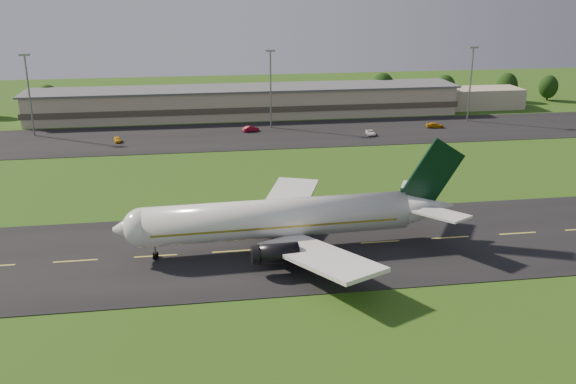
{
  "coord_description": "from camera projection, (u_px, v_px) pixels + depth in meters",
  "views": [
    {
      "loc": [
        -16.35,
        -85.37,
        37.4
      ],
      "look_at": [
        -1.71,
        8.0,
        6.0
      ],
      "focal_mm": 40.0,
      "sensor_mm": 36.0,
      "label": 1
    }
  ],
  "objects": [
    {
      "name": "light_mast_west",
      "position": [
        28.0,
        85.0,
        157.13
      ],
      "size": [
        2.4,
        1.2,
        20.35
      ],
      "color": "gray",
      "rests_on": "ground"
    },
    {
      "name": "light_mast_centre",
      "position": [
        271.0,
        80.0,
        165.95
      ],
      "size": [
        2.4,
        1.2,
        20.35
      ],
      "color": "gray",
      "rests_on": "ground"
    },
    {
      "name": "taxiway",
      "position": [
        308.0,
        247.0,
        94.22
      ],
      "size": [
        220.0,
        30.0,
        0.1
      ],
      "primitive_type": "cube",
      "color": "black",
      "rests_on": "ground"
    },
    {
      "name": "service_vehicle_d",
      "position": [
        435.0,
        125.0,
        169.38
      ],
      "size": [
        4.8,
        2.36,
        1.34
      ],
      "primitive_type": "imported",
      "rotation": [
        0.0,
        0.0,
        1.46
      ],
      "color": "#C1830B",
      "rests_on": "apron"
    },
    {
      "name": "tree_line",
      "position": [
        353.0,
        91.0,
        197.08
      ],
      "size": [
        196.29,
        9.02,
        10.29
      ],
      "color": "black",
      "rests_on": "ground"
    },
    {
      "name": "light_mast_east",
      "position": [
        471.0,
        75.0,
        174.04
      ],
      "size": [
        2.4,
        1.2,
        20.35
      ],
      "color": "gray",
      "rests_on": "ground"
    },
    {
      "name": "terminal",
      "position": [
        268.0,
        102.0,
        184.09
      ],
      "size": [
        145.0,
        16.0,
        8.4
      ],
      "color": "#B6A98B",
      "rests_on": "ground"
    },
    {
      "name": "airliner",
      "position": [
        283.0,
        219.0,
        92.26
      ],
      "size": [
        51.29,
        42.15,
        15.57
      ],
      "rotation": [
        0.0,
        0.0,
        0.04
      ],
      "color": "white",
      "rests_on": "ground"
    },
    {
      "name": "apron",
      "position": [
        255.0,
        135.0,
        161.72
      ],
      "size": [
        260.0,
        30.0,
        0.1
      ],
      "primitive_type": "cube",
      "color": "black",
      "rests_on": "ground"
    },
    {
      "name": "service_vehicle_b",
      "position": [
        251.0,
        129.0,
        165.21
      ],
      "size": [
        4.53,
        2.89,
        1.41
      ],
      "primitive_type": "imported",
      "rotation": [
        0.0,
        0.0,
        1.93
      ],
      "color": "maroon",
      "rests_on": "apron"
    },
    {
      "name": "service_vehicle_c",
      "position": [
        371.0,
        133.0,
        161.52
      ],
      "size": [
        2.33,
        4.47,
        1.2
      ],
      "primitive_type": "imported",
      "rotation": [
        0.0,
        0.0,
        -0.08
      ],
      "color": "white",
      "rests_on": "apron"
    },
    {
      "name": "service_vehicle_a",
      "position": [
        117.0,
        139.0,
        154.51
      ],
      "size": [
        2.23,
        3.9,
        1.25
      ],
      "primitive_type": "imported",
      "rotation": [
        0.0,
        0.0,
        0.21
      ],
      "color": "#F1AC0E",
      "rests_on": "apron"
    },
    {
      "name": "ground",
      "position": [
        308.0,
        247.0,
        94.23
      ],
      "size": [
        360.0,
        360.0,
        0.0
      ],
      "primitive_type": "plane",
      "color": "#224912",
      "rests_on": "ground"
    }
  ]
}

